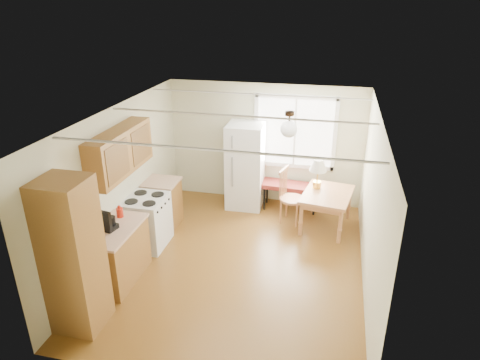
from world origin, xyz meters
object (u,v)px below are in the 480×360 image
(refrigerator, at_px, (245,166))
(dining_table, at_px, (327,198))
(chair, at_px, (287,192))
(bench, at_px, (290,187))

(refrigerator, distance_m, dining_table, 1.80)
(refrigerator, relative_size, dining_table, 1.40)
(refrigerator, relative_size, chair, 1.63)
(bench, xyz_separation_m, dining_table, (0.75, -0.61, 0.11))
(dining_table, xyz_separation_m, chair, (-0.75, 0.08, 0.02))
(dining_table, bearing_deg, refrigerator, 170.22)
(refrigerator, bearing_deg, dining_table, -20.49)
(bench, height_order, chair, chair)
(refrigerator, relative_size, bench, 1.42)
(bench, relative_size, dining_table, 0.99)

